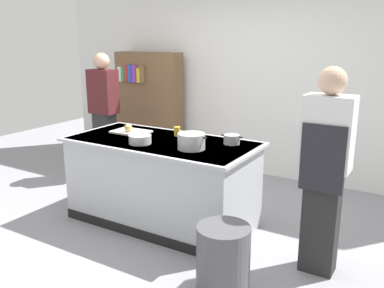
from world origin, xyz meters
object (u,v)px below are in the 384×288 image
Objects in this scene: stock_pot at (191,141)px; person_guest at (104,112)px; sauce_pan at (232,139)px; bookshelf at (149,107)px; onion at (128,128)px; person_chef at (325,168)px; mixing_bowl at (140,139)px; trash_bin at (223,262)px; juice_cup at (177,131)px.

stock_pot is 0.19× the size of person_guest.
sauce_pan is 2.68m from bookshelf.
person_chef is (2.17, -0.17, -0.05)m from onion.
sauce_pan is at bearing 79.94° from person_guest.
mixing_bowl reaches higher than trash_bin.
mixing_bowl is at bearing 98.68° from person_chef.
person_chef is at bearing 0.74° from stock_pot.
stock_pot is 2.23m from person_guest.
stock_pot is 0.56× the size of trash_bin.
stock_pot is at bearing -124.17° from sauce_pan.
sauce_pan is 1.37m from trash_bin.
mixing_bowl is 0.13× the size of person_guest.
stock_pot is 0.44m from sauce_pan.
person_guest is at bearing 147.82° from trash_bin.
person_guest is 1.01× the size of bookshelf.
juice_cup is at bearing 135.45° from trash_bin.
sauce_pan is 0.13× the size of person_guest.
stock_pot is at bearing -42.65° from juice_cup.
trash_bin is at bearing 150.75° from person_chef.
person_chef is at bearing 55.41° from trash_bin.
onion is 0.88× the size of juice_cup.
sauce_pan is at bearing -0.59° from juice_cup.
person_chef is at bearing -12.16° from juice_cup.
onion is 0.39× the size of sauce_pan.
person_chef is (1.24, 0.02, -0.06)m from stock_pot.
sauce_pan is 0.13× the size of bookshelf.
mixing_bowl is at bearing 152.85° from trash_bin.
mixing_bowl is 1.57m from trash_bin.
mixing_bowl is at bearing -107.07° from juice_cup.
mixing_bowl is at bearing -36.20° from onion.
trash_bin is 0.34× the size of person_chef.
onion is 2.01m from bookshelf.
onion is 0.27× the size of stock_pot.
juice_cup is at bearing 179.41° from sauce_pan.
juice_cup is (-0.40, 0.37, -0.03)m from stock_pot.
trash_bin is at bearing -29.39° from onion.
onion is 2.01m from trash_bin.
onion is 0.55m from juice_cup.
bookshelf is (-2.18, 1.56, -0.09)m from sauce_pan.
juice_cup is 1.71m from trash_bin.
person_chef reaches higher than sauce_pan.
stock_pot is at bearing 9.24° from mixing_bowl.
bookshelf reaches higher than mixing_bowl.
bookshelf reaches higher than onion.
onion is at bearing -160.72° from juice_cup.
mixing_bowl is 1.79m from person_chef.
mixing_bowl is 2.26× the size of juice_cup.
stock_pot is (0.92, -0.19, 0.01)m from onion.
onion is 0.94m from stock_pot.
mixing_bowl is at bearing 59.08° from person_guest.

